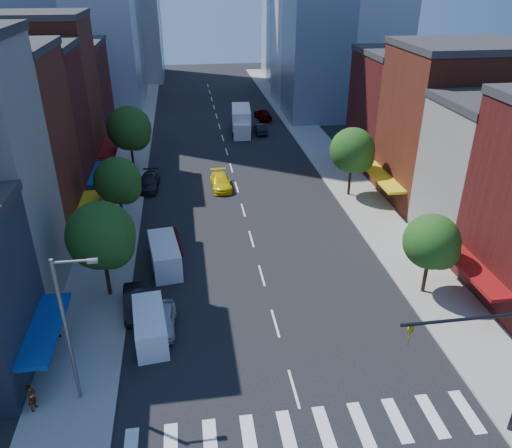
{
  "coord_description": "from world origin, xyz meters",
  "views": [
    {
      "loc": [
        -5.21,
        -20.63,
        21.57
      ],
      "look_at": [
        -0.57,
        11.23,
        5.0
      ],
      "focal_mm": 35.0,
      "sensor_mm": 36.0,
      "label": 1
    }
  ],
  "objects": [
    {
      "name": "cargo_van_near",
      "position": [
        -8.28,
        5.51,
        1.02
      ],
      "size": [
        2.46,
        5.01,
        2.06
      ],
      "rotation": [
        0.0,
        0.0,
        0.11
      ],
      "color": "white",
      "rests_on": "ground"
    },
    {
      "name": "ground",
      "position": [
        0.0,
        0.0,
        0.0
      ],
      "size": [
        220.0,
        220.0,
        0.0
      ],
      "primitive_type": "plane",
      "color": "black",
      "rests_on": "ground"
    },
    {
      "name": "box_truck",
      "position": [
        2.97,
        50.36,
        1.65
      ],
      "size": [
        3.32,
        8.85,
        3.49
      ],
      "rotation": [
        0.0,
        0.0,
        -0.09
      ],
      "color": "silver",
      "rests_on": "ground"
    },
    {
      "name": "parked_car_rear",
      "position": [
        -9.5,
        30.98,
        0.75
      ],
      "size": [
        2.41,
        5.26,
        1.49
      ],
      "primitive_type": "imported",
      "rotation": [
        0.0,
        0.0,
        -0.06
      ],
      "color": "black",
      "rests_on": "ground"
    },
    {
      "name": "cargo_van_far",
      "position": [
        -7.48,
        14.24,
        1.11
      ],
      "size": [
        2.81,
        5.52,
        2.25
      ],
      "rotation": [
        0.0,
        0.0,
        0.14
      ],
      "color": "silver",
      "rests_on": "ground"
    },
    {
      "name": "traffic_car_oncoming",
      "position": [
        5.66,
        49.4,
        0.72
      ],
      "size": [
        1.57,
        4.37,
        1.44
      ],
      "primitive_type": "imported",
      "rotation": [
        0.0,
        0.0,
        3.13
      ],
      "color": "black",
      "rests_on": "ground"
    },
    {
      "name": "bldg_left_3",
      "position": [
        -21.0,
        29.0,
        7.5
      ],
      "size": [
        12.0,
        8.0,
        15.0
      ],
      "primitive_type": "cube",
      "color": "#4B1213",
      "rests_on": "ground"
    },
    {
      "name": "tree_right_near",
      "position": [
        11.65,
        7.92,
        4.19
      ],
      "size": [
        4.0,
        4.0,
        6.2
      ],
      "color": "black",
      "rests_on": "sidewalk_right"
    },
    {
      "name": "tree_left_far",
      "position": [
        -11.35,
        35.92,
        5.2
      ],
      "size": [
        5.0,
        5.0,
        7.75
      ],
      "color": "black",
      "rests_on": "sidewalk_left"
    },
    {
      "name": "tree_left_near",
      "position": [
        -11.35,
        10.92,
        4.87
      ],
      "size": [
        4.8,
        4.8,
        7.3
      ],
      "color": "black",
      "rests_on": "sidewalk_left"
    },
    {
      "name": "crosswalk",
      "position": [
        0.0,
        -3.0,
        0.01
      ],
      "size": [
        19.0,
        3.0,
        0.01
      ],
      "primitive_type": "cube",
      "color": "silver",
      "rests_on": "ground"
    },
    {
      "name": "pedestrian_near",
      "position": [
        -14.34,
        0.46,
        1.0
      ],
      "size": [
        0.58,
        0.72,
        1.7
      ],
      "primitive_type": "imported",
      "rotation": [
        0.0,
        0.0,
        1.26
      ],
      "color": "#999999",
      "rests_on": "sidewalk_left"
    },
    {
      "name": "sidewalk_left",
      "position": [
        -12.5,
        40.0,
        0.07
      ],
      "size": [
        5.0,
        120.0,
        0.15
      ],
      "primitive_type": "cube",
      "color": "gray",
      "rests_on": "ground"
    },
    {
      "name": "bldg_right_2",
      "position": [
        21.0,
        24.0,
        7.5
      ],
      "size": [
        12.0,
        10.0,
        15.0
      ],
      "primitive_type": "cube",
      "color": "maroon",
      "rests_on": "ground"
    },
    {
      "name": "streetlight",
      "position": [
        -11.81,
        1.0,
        5.28
      ],
      "size": [
        2.25,
        0.25,
        9.0
      ],
      "color": "slate",
      "rests_on": "sidewalk_left"
    },
    {
      "name": "bldg_right_3",
      "position": [
        21.0,
        34.0,
        6.5
      ],
      "size": [
        12.0,
        10.0,
        13.0
      ],
      "primitive_type": "cube",
      "color": "#4B1213",
      "rests_on": "ground"
    },
    {
      "name": "parked_car_third",
      "position": [
        -7.5,
        17.13,
        0.72
      ],
      "size": [
        2.96,
        5.39,
        1.43
      ],
      "primitive_type": "imported",
      "rotation": [
        0.0,
        0.0,
        0.12
      ],
      "color": "#999999",
      "rests_on": "ground"
    },
    {
      "name": "bldg_left_4",
      "position": [
        -21.0,
        37.5,
        8.5
      ],
      "size": [
        12.0,
        9.0,
        17.0
      ],
      "primitive_type": "cube",
      "color": "maroon",
      "rests_on": "ground"
    },
    {
      "name": "pedestrian_far",
      "position": [
        -14.43,
        6.24,
        1.1
      ],
      "size": [
        1.0,
        1.12,
        1.9
      ],
      "primitive_type": "imported",
      "rotation": [
        0.0,
        0.0,
        -1.94
      ],
      "color": "#999999",
      "rests_on": "sidewalk_left"
    },
    {
      "name": "tree_right_far",
      "position": [
        11.65,
        25.92,
        4.86
      ],
      "size": [
        4.6,
        4.6,
        7.2
      ],
      "color": "black",
      "rests_on": "sidewalk_right"
    },
    {
      "name": "taxi",
      "position": [
        -1.74,
        30.04,
        0.73
      ],
      "size": [
        2.22,
        5.08,
        1.45
      ],
      "primitive_type": "imported",
      "rotation": [
        0.0,
        0.0,
        0.04
      ],
      "color": "yellow",
      "rests_on": "ground"
    },
    {
      "name": "traffic_car_far",
      "position": [
        7.17,
        56.92,
        0.82
      ],
      "size": [
        2.58,
        5.02,
        1.64
      ],
      "primitive_type": "imported",
      "rotation": [
        0.0,
        0.0,
        3.28
      ],
      "color": "#999999",
      "rests_on": "ground"
    },
    {
      "name": "parked_car_second",
      "position": [
        -9.5,
        8.88,
        0.72
      ],
      "size": [
        1.88,
        4.47,
        1.43
      ],
      "primitive_type": "imported",
      "rotation": [
        0.0,
        0.0,
        0.09
      ],
      "color": "black",
      "rests_on": "ground"
    },
    {
      "name": "sidewalk_right",
      "position": [
        12.5,
        40.0,
        0.07
      ],
      "size": [
        5.0,
        120.0,
        0.15
      ],
      "primitive_type": "cube",
      "color": "gray",
      "rests_on": "ground"
    },
    {
      "name": "tree_left_mid",
      "position": [
        -11.35,
        21.92,
        4.53
      ],
      "size": [
        4.2,
        4.2,
        6.65
      ],
      "color": "black",
      "rests_on": "sidewalk_left"
    },
    {
      "name": "parked_car_front",
      "position": [
        -7.5,
        6.56,
        0.68
      ],
      "size": [
        1.75,
        4.04,
        1.36
      ],
      "primitive_type": "imported",
      "rotation": [
        0.0,
        0.0,
        -0.04
      ],
      "color": "#B5B4B9",
      "rests_on": "ground"
    },
    {
      "name": "bldg_left_5",
      "position": [
        -21.0,
        47.0,
        6.5
      ],
      "size": [
        12.0,
        10.0,
        13.0
      ],
      "primitive_type": "cube",
      "color": "#4B1213",
      "rests_on": "ground"
    },
    {
      "name": "bldg_right_1",
      "position": [
        21.0,
        15.0,
        6.0
      ],
      "size": [
        12.0,
        8.0,
        12.0
      ],
      "primitive_type": "cube",
      "color": "#B3AFA5",
      "rests_on": "ground"
    }
  ]
}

